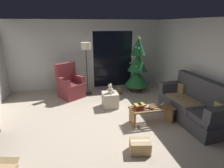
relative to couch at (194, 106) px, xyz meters
name	(u,v)px	position (x,y,z in m)	size (l,w,h in m)	color
ground_plane	(102,128)	(-2.32, 0.12, -0.40)	(7.00, 7.00, 0.00)	#B2A38E
wall_back	(87,55)	(-2.32, 3.18, 0.85)	(5.72, 0.12, 2.50)	beige
wall_right	(215,70)	(0.54, 0.12, 0.85)	(0.12, 6.00, 2.50)	beige
patio_door_frame	(113,58)	(-1.36, 3.11, 0.70)	(1.60, 0.02, 2.20)	silver
patio_door_glass	(113,60)	(-1.36, 3.09, 0.65)	(1.50, 0.02, 2.10)	black
couch	(194,106)	(0.00, 0.00, 0.00)	(0.87, 1.97, 1.08)	#3D3D42
coffee_table	(151,113)	(-1.08, 0.12, -0.12)	(1.10, 0.40, 0.41)	olive
remote_graphite	(158,106)	(-0.91, 0.15, 0.03)	(0.04, 0.16, 0.02)	#333338
remote_white	(162,104)	(-0.75, 0.21, 0.03)	(0.04, 0.16, 0.02)	silver
remote_black	(150,109)	(-1.15, 0.04, 0.03)	(0.04, 0.16, 0.02)	black
remote_silver	(148,107)	(-1.18, 0.16, 0.03)	(0.04, 0.16, 0.02)	#ADADB2
book_stack	(139,106)	(-1.40, 0.13, 0.08)	(0.26, 0.22, 0.12)	#A32D28
cell_phone	(140,104)	(-1.40, 0.12, 0.14)	(0.07, 0.14, 0.01)	black
christmas_tree	(137,67)	(-0.65, 2.32, 0.48)	(0.88, 0.88, 1.99)	#4C1E19
armchair	(70,85)	(-3.01, 2.30, 0.00)	(0.94, 0.95, 1.13)	maroon
floor_lamp	(86,51)	(-2.43, 2.39, 1.11)	(0.32, 0.32, 1.78)	#2D2D30
ottoman	(110,100)	(-1.88, 1.23, -0.18)	(0.44, 0.44, 0.44)	beige
teddy_bear_cream	(110,89)	(-1.88, 1.22, 0.16)	(0.21, 0.22, 0.29)	beige
teddy_bear_chestnut_by_tree	(119,91)	(-1.37, 2.11, -0.28)	(0.20, 0.20, 0.29)	brown
cardboard_box_taped_mid_floor	(140,146)	(-1.75, -0.84, -0.28)	(0.44, 0.36, 0.25)	tan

